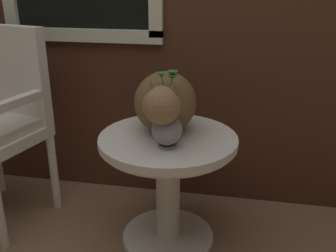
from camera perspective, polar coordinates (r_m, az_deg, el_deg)
The scene contains 3 objects.
wicker_side_table at distance 1.82m, azimuth 0.00°, elevation -6.27°, with size 0.63×0.63×0.56m.
cat at distance 1.74m, azimuth -0.46°, elevation 3.44°, with size 0.32×0.61×0.29m.
pewter_vase_with_ivy at distance 1.61m, azimuth -0.14°, elevation 0.13°, with size 0.13×0.13×0.32m.
Camera 1 is at (0.60, -1.30, 1.23)m, focal length 41.49 mm.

